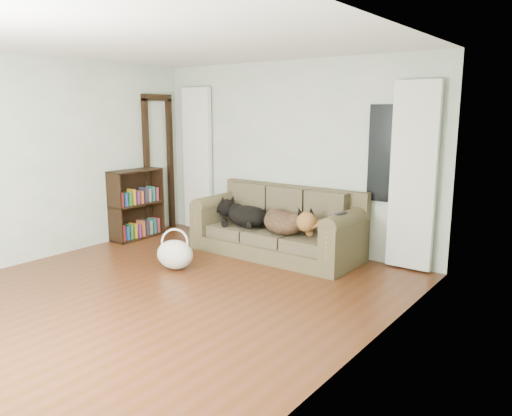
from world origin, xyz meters
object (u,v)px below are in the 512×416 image
Objects in this scene: dog_shepherd at (286,223)px; tote_bag at (175,256)px; sofa at (276,222)px; bookshelf at (137,206)px; dog_black_lab at (245,216)px.

dog_shepherd is 1.48m from tote_bag.
bookshelf is (-2.22, -0.51, 0.05)m from sofa.
bookshelf reaches higher than dog_shepherd.
tote_bag is 1.77m from bookshelf.
tote_bag is (-0.18, -1.18, -0.32)m from dog_black_lab.
sofa reaches higher than dog_black_lab.
bookshelf is at bearing 154.84° from tote_bag.
dog_black_lab is at bearing 81.36° from tote_bag.
sofa is 1.44m from tote_bag.
sofa is at bearing 62.62° from tote_bag.
tote_bag is at bearing -24.83° from bookshelf.
tote_bag is at bearing -75.61° from dog_black_lab.
tote_bag is 0.47× the size of bookshelf.
sofa is at bearing 31.49° from dog_black_lab.
sofa reaches higher than tote_bag.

